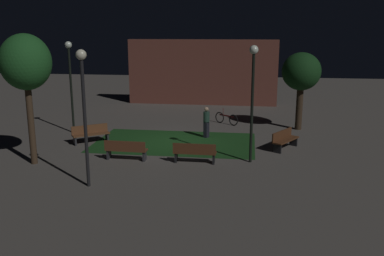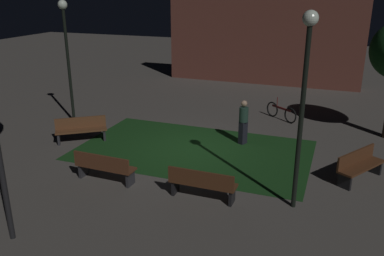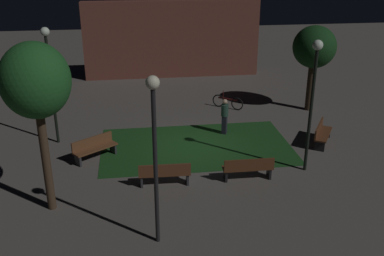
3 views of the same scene
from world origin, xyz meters
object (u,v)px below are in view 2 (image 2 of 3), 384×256
at_px(bench_path_side, 202,183).
at_px(bench_front_left, 359,165).
at_px(bench_back_row, 104,166).
at_px(lamp_post_path_center, 305,81).
at_px(bicycle, 281,112).
at_px(lamp_post_plaza_east, 66,42).
at_px(bench_near_trees, 81,129).
at_px(pedestrian, 243,121).

distance_m(bench_path_side, bench_front_left, 4.73).
xyz_separation_m(bench_back_row, lamp_post_path_center, (5.29, 0.48, 2.80)).
distance_m(bench_back_row, bench_path_side, 2.97).
bearing_deg(bench_path_side, bicycle, 83.35).
relative_size(bench_path_side, lamp_post_plaza_east, 0.37).
distance_m(bench_back_row, bench_near_trees, 3.59).
distance_m(bench_path_side, lamp_post_plaza_east, 8.86).
relative_size(bench_front_left, lamp_post_plaza_east, 0.37).
height_order(bench_back_row, bench_near_trees, same).
xyz_separation_m(bench_back_row, lamp_post_plaza_east, (-4.22, 4.36, 2.80)).
relative_size(bench_near_trees, bicycle, 1.22).
xyz_separation_m(lamp_post_plaza_east, pedestrian, (7.23, -0.02, -2.43)).
xyz_separation_m(bench_front_left, lamp_post_plaza_east, (-11.08, 1.65, 2.80)).
bearing_deg(bench_front_left, bench_back_row, -158.49).
height_order(bench_near_trees, pedestrian, pedestrian).
relative_size(bicycle, pedestrian, 0.88).
height_order(bench_path_side, bicycle, bicycle).
bearing_deg(bench_near_trees, bench_front_left, 1.06).
distance_m(bench_near_trees, pedestrian, 5.86).
distance_m(bench_path_side, pedestrian, 4.36).
relative_size(bench_back_row, bench_path_side, 1.01).
relative_size(bench_path_side, pedestrian, 1.12).
bearing_deg(bicycle, bench_path_side, -96.65).
height_order(lamp_post_path_center, pedestrian, lamp_post_path_center).
height_order(lamp_post_plaza_east, pedestrian, lamp_post_plaza_east).
bearing_deg(lamp_post_plaza_east, bicycle, 21.99).
distance_m(bench_near_trees, lamp_post_path_center, 8.58).
xyz_separation_m(lamp_post_path_center, lamp_post_plaza_east, (-9.51, 3.88, 0.00)).
relative_size(bench_path_side, bench_front_left, 1.01).
bearing_deg(lamp_post_plaza_east, lamp_post_path_center, -22.17).
relative_size(bench_near_trees, pedestrian, 1.08).
xyz_separation_m(bench_back_row, bench_path_side, (2.97, -0.00, 0.00)).
bearing_deg(bench_front_left, lamp_post_plaza_east, 171.51).
height_order(bench_path_side, lamp_post_plaza_east, lamp_post_plaza_east).
height_order(bench_back_row, bench_front_left, same).
xyz_separation_m(bench_path_side, bench_near_trees, (-5.53, 2.53, 0.00)).
bearing_deg(pedestrian, bench_near_trees, -161.97).
bearing_deg(bench_back_row, bench_near_trees, 135.27).
xyz_separation_m(bench_front_left, pedestrian, (-3.85, 1.64, 0.37)).
bearing_deg(bench_back_row, lamp_post_plaza_east, 134.09).
xyz_separation_m(bench_near_trees, lamp_post_path_center, (7.85, -2.05, 2.80)).
bearing_deg(lamp_post_path_center, bench_near_trees, 165.36).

